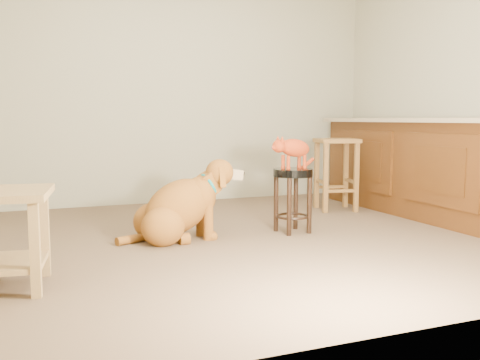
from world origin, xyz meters
name	(u,v)px	position (x,y,z in m)	size (l,w,h in m)	color
floor	(251,237)	(0.00, 0.00, 0.00)	(4.50, 4.00, 0.01)	brown
room_shell	(252,20)	(0.00, 0.00, 1.68)	(4.54, 4.04, 2.62)	#A3A083
cabinet_run	(424,170)	(1.94, 0.30, 0.44)	(0.70, 2.56, 0.94)	#4D290D
padded_stool	(293,187)	(0.39, 0.05, 0.37)	(0.32, 0.32, 0.53)	black
wood_stool	(336,173)	(1.31, 0.86, 0.38)	(0.48, 0.48, 0.73)	brown
side_table	(0,224)	(-1.78, -0.67, 0.36)	(0.60, 0.60, 0.55)	olive
golden_retriever	(179,209)	(-0.55, 0.11, 0.25)	(1.05, 0.52, 0.66)	brown
tabby_kitten	(292,149)	(0.38, 0.05, 0.69)	(0.47, 0.21, 0.30)	maroon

